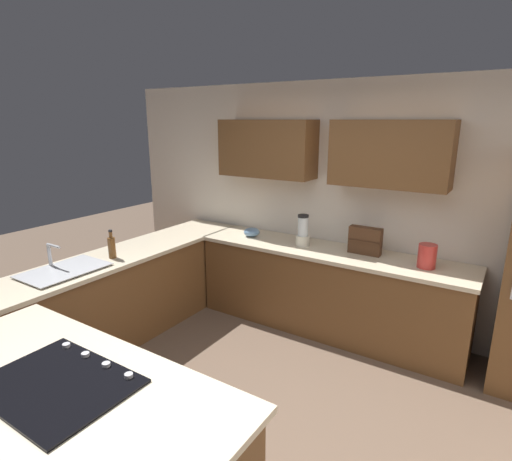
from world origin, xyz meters
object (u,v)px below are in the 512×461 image
at_px(cooktop, 58,383).
at_px(blender, 303,232).
at_px(sink_unit, 64,270).
at_px(spice_rack, 365,241).
at_px(mixing_bowl, 252,232).
at_px(dish_soap_bottle, 112,247).
at_px(kettle, 427,256).

distance_m(cooktop, blender, 2.82).
bearing_deg(blender, sink_unit, 52.31).
bearing_deg(blender, spice_rack, -173.10).
bearing_deg(spice_rack, sink_unit, 42.84).
distance_m(sink_unit, blender, 2.34).
height_order(mixing_bowl, spice_rack, spice_rack).
height_order(mixing_bowl, dish_soap_bottle, dish_soap_bottle).
bearing_deg(blender, cooktop, 90.53).
height_order(cooktop, blender, blender).
xyz_separation_m(sink_unit, spice_rack, (-2.08, -1.93, 0.12)).
distance_m(cooktop, mixing_bowl, 2.90).
relative_size(blender, kettle, 1.54).
distance_m(spice_rack, dish_soap_bottle, 2.49).
bearing_deg(spice_rack, dish_soap_bottle, 35.63).
relative_size(mixing_bowl, kettle, 0.84).
distance_m(kettle, dish_soap_bottle, 2.96).
height_order(cooktop, dish_soap_bottle, dish_soap_bottle).
xyz_separation_m(blender, mixing_bowl, (0.65, 0.00, -0.09)).
distance_m(sink_unit, spice_rack, 2.84).
bearing_deg(kettle, sink_unit, 34.62).
bearing_deg(mixing_bowl, dish_soap_bottle, 62.26).
bearing_deg(sink_unit, dish_soap_bottle, -96.95).
xyz_separation_m(sink_unit, mixing_bowl, (-0.78, -1.85, 0.03)).
bearing_deg(kettle, mixing_bowl, 0.00).
height_order(blender, dish_soap_bottle, blender).
bearing_deg(cooktop, blender, -89.47).
bearing_deg(sink_unit, spice_rack, -137.16).
height_order(spice_rack, dish_soap_bottle, dish_soap_bottle).
distance_m(cooktop, dish_soap_bottle, 2.01).
height_order(cooktop, spice_rack, spice_rack).
relative_size(spice_rack, kettle, 1.47).
relative_size(kettle, dish_soap_bottle, 0.77).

